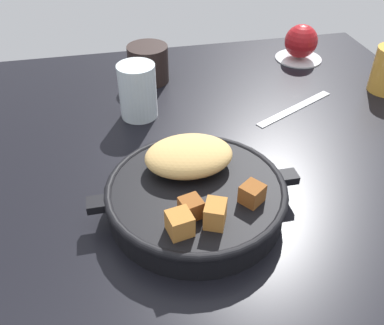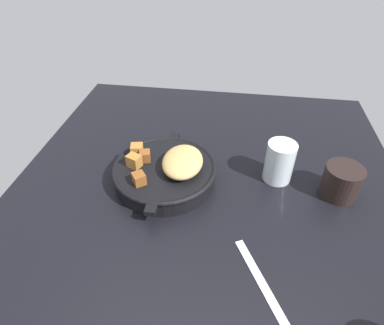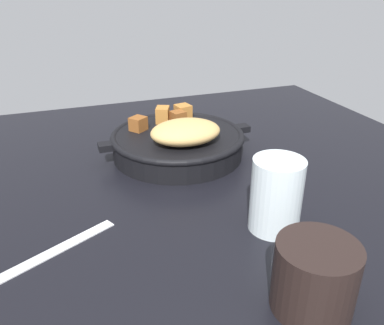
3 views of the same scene
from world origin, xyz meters
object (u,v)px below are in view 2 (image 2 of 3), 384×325
Objects in this scene: water_glass_tall at (279,162)px; coffee_mug_dark at (341,181)px; cast_iron_skillet at (166,171)px; butter_knife at (263,284)px.

water_glass_tall is 1.20× the size of coffee_mug_dark.
water_glass_tall is (-4.87, 26.62, 1.98)cm from cast_iron_skillet.
butter_knife is at bearing -34.34° from coffee_mug_dark.
cast_iron_skillet is at bearing -88.25° from coffee_mug_dark.
water_glass_tall is 14.33cm from coffee_mug_dark.
cast_iron_skillet reaches higher than butter_knife.
coffee_mug_dark is (-26.05, 17.80, 3.67)cm from butter_knife.
butter_knife is 1.96× the size of water_glass_tall.
butter_knife is 31.76cm from coffee_mug_dark.
cast_iron_skillet is 33.71cm from butter_knife.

